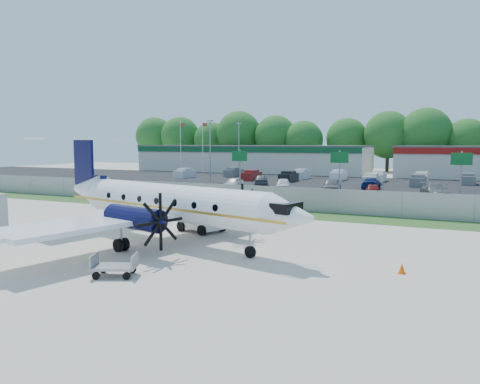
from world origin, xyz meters
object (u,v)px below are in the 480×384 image
at_px(pushback_tug, 203,221).
at_px(baggage_cart_far, 115,266).
at_px(aircraft, 167,202).
at_px(baggage_cart_near, 116,218).

distance_m(pushback_tug, baggage_cart_far, 10.63).
height_order(aircraft, pushback_tug, aircraft).
relative_size(pushback_tug, baggage_cart_near, 1.56).
height_order(baggage_cart_near, baggage_cart_far, baggage_cart_far).
bearing_deg(aircraft, baggage_cart_far, -74.18).
xyz_separation_m(aircraft, baggage_cart_near, (-6.65, 3.45, -1.92)).
relative_size(aircraft, pushback_tug, 6.33).
height_order(aircraft, baggage_cart_far, aircraft).
bearing_deg(pushback_tug, baggage_cart_far, -81.14).
height_order(pushback_tug, baggage_cart_far, pushback_tug).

